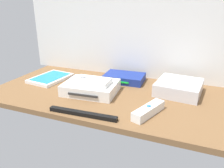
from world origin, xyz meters
TOP-DOWN VIEW (x-y plane):
  - ground_plane at (0.00, 0.00)cm, footprint 100.00×48.00cm
  - back_wall at (0.00, 24.60)cm, footprint 110.00×1.20cm
  - game_console at (-8.29, -2.58)cm, footprint 22.29×17.85cm
  - mini_computer at (25.11, 9.90)cm, footprint 18.62×18.62cm
  - game_case at (-33.45, 4.54)cm, footprint 15.71×20.45cm
  - network_router at (-0.00, 15.39)cm, footprint 18.53×12.98cm
  - remote_wand at (17.96, -12.38)cm, footprint 8.38×15.15cm
  - remote_classic_pad at (-7.12, -3.42)cm, footprint 14.60×8.36cm
  - sensor_bar at (-1.99, -21.09)cm, footprint 24.06×2.95cm

SIDE VIEW (x-z plane):
  - ground_plane at x=0.00cm, z-range -2.00..0.00cm
  - sensor_bar at x=-1.99cm, z-range 0.00..1.40cm
  - game_case at x=-33.45cm, z-range -0.02..1.54cm
  - remote_wand at x=17.96cm, z-range -0.19..3.21cm
  - network_router at x=0.00cm, z-range 0.00..3.40cm
  - game_console at x=-8.29cm, z-range 0.00..4.40cm
  - mini_computer at x=25.11cm, z-range -0.01..5.29cm
  - remote_classic_pad at x=-7.12cm, z-range 4.21..6.61cm
  - back_wall at x=0.00cm, z-range 0.00..64.00cm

